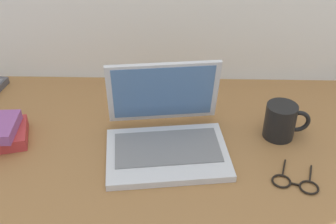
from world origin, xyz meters
TOP-DOWN VIEW (x-y plane):
  - desk at (0.00, 0.00)m, footprint 1.60×0.76m
  - laptop at (-0.00, 0.02)m, footprint 0.34×0.31m
  - coffee_mug at (0.31, 0.07)m, footprint 0.12×0.08m
  - eyeglasses at (0.31, -0.12)m, footprint 0.12×0.13m

SIDE VIEW (x-z plane):
  - desk at x=0.00m, z-range 0.00..0.03m
  - eyeglasses at x=0.31m, z-range 0.03..0.04m
  - laptop at x=0.00m, z-range -0.03..0.18m
  - coffee_mug at x=0.31m, z-range 0.03..0.13m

